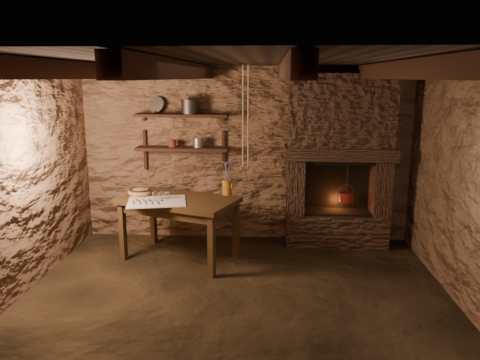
# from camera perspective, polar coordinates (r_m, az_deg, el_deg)

# --- Properties ---
(floor) EXTENTS (4.50, 4.50, 0.00)m
(floor) POSITION_cam_1_polar(r_m,az_deg,el_deg) (4.95, -0.62, -14.61)
(floor) COLOR black
(floor) RESTS_ON ground
(back_wall) EXTENTS (4.50, 0.04, 2.40)m
(back_wall) POSITION_cam_1_polar(r_m,az_deg,el_deg) (6.49, 0.66, 3.12)
(back_wall) COLOR brown
(back_wall) RESTS_ON floor
(front_wall) EXTENTS (4.50, 0.04, 2.40)m
(front_wall) POSITION_cam_1_polar(r_m,az_deg,el_deg) (2.63, -3.93, -11.04)
(front_wall) COLOR brown
(front_wall) RESTS_ON floor
(left_wall) EXTENTS (0.04, 4.00, 2.40)m
(left_wall) POSITION_cam_1_polar(r_m,az_deg,el_deg) (5.20, -26.21, -0.50)
(left_wall) COLOR brown
(left_wall) RESTS_ON floor
(right_wall) EXTENTS (0.04, 4.00, 2.40)m
(right_wall) POSITION_cam_1_polar(r_m,az_deg,el_deg) (4.91, 26.55, -1.24)
(right_wall) COLOR brown
(right_wall) RESTS_ON floor
(ceiling) EXTENTS (4.50, 4.00, 0.04)m
(ceiling) POSITION_cam_1_polar(r_m,az_deg,el_deg) (4.41, -0.69, 14.40)
(ceiling) COLOR black
(ceiling) RESTS_ON back_wall
(beam_far_left) EXTENTS (0.14, 3.95, 0.16)m
(beam_far_left) POSITION_cam_1_polar(r_m,az_deg,el_deg) (4.76, -19.46, 12.48)
(beam_far_left) COLOR black
(beam_far_left) RESTS_ON ceiling
(beam_mid_left) EXTENTS (0.14, 3.95, 0.16)m
(beam_mid_left) POSITION_cam_1_polar(r_m,az_deg,el_deg) (4.47, -7.26, 13.12)
(beam_mid_left) COLOR black
(beam_mid_left) RESTS_ON ceiling
(beam_mid_right) EXTENTS (0.14, 3.95, 0.16)m
(beam_mid_right) POSITION_cam_1_polar(r_m,az_deg,el_deg) (4.40, 6.00, 13.17)
(beam_mid_right) COLOR black
(beam_mid_right) RESTS_ON ceiling
(beam_far_right) EXTENTS (0.14, 3.95, 0.16)m
(beam_far_right) POSITION_cam_1_polar(r_m,az_deg,el_deg) (4.55, 19.00, 12.55)
(beam_far_right) COLOR black
(beam_far_right) RESTS_ON ceiling
(shelf_lower) EXTENTS (1.25, 0.30, 0.04)m
(shelf_lower) POSITION_cam_1_polar(r_m,az_deg,el_deg) (6.41, -7.04, 3.83)
(shelf_lower) COLOR black
(shelf_lower) RESTS_ON back_wall
(shelf_upper) EXTENTS (1.25, 0.30, 0.04)m
(shelf_upper) POSITION_cam_1_polar(r_m,az_deg,el_deg) (6.36, -7.15, 7.83)
(shelf_upper) COLOR black
(shelf_upper) RESTS_ON back_wall
(hearth) EXTENTS (1.43, 0.51, 2.30)m
(hearth) POSITION_cam_1_polar(r_m,az_deg,el_deg) (6.31, 11.96, 2.84)
(hearth) COLOR #39261C
(hearth) RESTS_ON floor
(work_table) EXTENTS (1.58, 1.23, 0.79)m
(work_table) POSITION_cam_1_polar(r_m,az_deg,el_deg) (5.91, -7.38, -5.64)
(work_table) COLOR #2F2010
(work_table) RESTS_ON floor
(linen_cloth) EXTENTS (0.78, 0.68, 0.01)m
(linen_cloth) POSITION_cam_1_polar(r_m,az_deg,el_deg) (5.67, -10.12, -2.62)
(linen_cloth) COLOR silver
(linen_cloth) RESTS_ON work_table
(pewter_cutlery_row) EXTENTS (0.60, 0.33, 0.01)m
(pewter_cutlery_row) POSITION_cam_1_polar(r_m,az_deg,el_deg) (5.65, -10.18, -2.58)
(pewter_cutlery_row) COLOR gray
(pewter_cutlery_row) RESTS_ON linen_cloth
(drinking_glasses) EXTENTS (0.22, 0.07, 0.09)m
(drinking_glasses) POSITION_cam_1_polar(r_m,az_deg,el_deg) (5.78, -9.62, -1.83)
(drinking_glasses) COLOR white
(drinking_glasses) RESTS_ON linen_cloth
(stoneware_jug) EXTENTS (0.16, 0.16, 0.43)m
(stoneware_jug) POSITION_cam_1_polar(r_m,az_deg,el_deg) (5.90, -1.56, -0.03)
(stoneware_jug) COLOR #AF7521
(stoneware_jug) RESTS_ON work_table
(wooden_bowl) EXTENTS (0.38, 0.38, 0.11)m
(wooden_bowl) POSITION_cam_1_polar(r_m,az_deg,el_deg) (6.03, -12.05, -1.48)
(wooden_bowl) COLOR olive
(wooden_bowl) RESTS_ON work_table
(iron_stockpot) EXTENTS (0.28, 0.28, 0.17)m
(iron_stockpot) POSITION_cam_1_polar(r_m,az_deg,el_deg) (6.34, -6.11, 8.81)
(iron_stockpot) COLOR #2F2C2A
(iron_stockpot) RESTS_ON shelf_upper
(tin_pan) EXTENTS (0.25, 0.17, 0.22)m
(tin_pan) POSITION_cam_1_polar(r_m,az_deg,el_deg) (6.53, -10.15, 9.02)
(tin_pan) COLOR #A2A29D
(tin_pan) RESTS_ON shelf_upper
(small_kettle) EXTENTS (0.22, 0.19, 0.19)m
(small_kettle) POSITION_cam_1_polar(r_m,az_deg,el_deg) (6.37, -5.11, 4.55)
(small_kettle) COLOR #A2A29D
(small_kettle) RESTS_ON shelf_lower
(rusty_tin) EXTENTS (0.11, 0.11, 0.10)m
(rusty_tin) POSITION_cam_1_polar(r_m,az_deg,el_deg) (6.43, -8.24, 4.43)
(rusty_tin) COLOR #541E10
(rusty_tin) RESTS_ON shelf_lower
(red_pot) EXTENTS (0.22, 0.22, 0.54)m
(red_pot) POSITION_cam_1_polar(r_m,az_deg,el_deg) (6.39, 12.85, -1.96)
(red_pot) COLOR maroon
(red_pot) RESTS_ON hearth
(hanging_ropes) EXTENTS (0.08, 0.08, 1.20)m
(hanging_ropes) POSITION_cam_1_polar(r_m,az_deg,el_deg) (5.47, 0.68, 7.72)
(hanging_ropes) COLOR #C5B48B
(hanging_ropes) RESTS_ON ceiling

